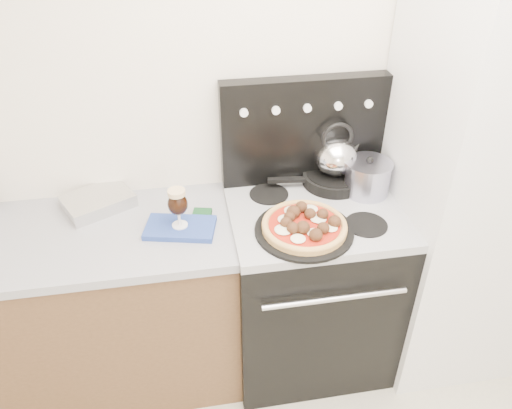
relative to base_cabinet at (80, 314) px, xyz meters
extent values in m
cube|color=#F0E3CF|center=(1.02, 0.30, 0.82)|extent=(3.50, 0.01, 2.50)
cube|color=brown|center=(0.00, 0.00, 0.00)|extent=(1.45, 0.60, 0.86)
cube|color=#9C9DA6|center=(0.00, 0.00, 0.45)|extent=(1.48, 0.63, 0.04)
cube|color=black|center=(1.10, -0.02, 0.01)|extent=(0.76, 0.65, 0.88)
cube|color=#ADADB2|center=(1.10, -0.02, 0.47)|extent=(0.76, 0.65, 0.04)
cube|color=black|center=(1.10, 0.25, 0.74)|extent=(0.76, 0.08, 0.50)
cube|color=silver|center=(1.80, -0.05, 0.52)|extent=(0.64, 0.68, 1.90)
cube|color=white|center=(0.16, 0.19, 0.50)|extent=(0.35, 0.32, 0.06)
cube|color=#274197|center=(0.51, -0.05, 0.48)|extent=(0.32, 0.23, 0.02)
cylinder|color=black|center=(1.02, -0.17, 0.50)|extent=(0.52, 0.52, 0.01)
cylinder|color=black|center=(1.25, 0.17, 0.52)|extent=(0.32, 0.32, 0.05)
cylinder|color=#A9A8BF|center=(1.37, 0.07, 0.56)|extent=(0.22, 0.22, 0.15)
camera|label=1|loc=(0.54, -1.76, 1.75)|focal=35.00mm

